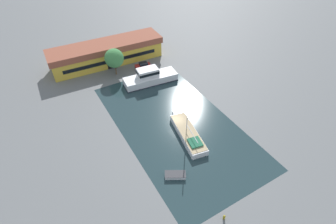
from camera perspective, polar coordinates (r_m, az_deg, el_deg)
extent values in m
plane|color=slate|center=(54.18, 1.60, -2.59)|extent=(440.00, 440.00, 0.00)
cube|color=#23383D|center=(54.18, 1.60, -2.58)|extent=(21.42, 39.84, 0.01)
cube|color=gold|center=(75.25, -13.09, 11.88)|extent=(29.83, 8.87, 3.99)
cube|color=brown|center=(73.96, -13.43, 13.79)|extent=(30.72, 9.14, 1.66)
cube|color=black|center=(72.33, -12.11, 10.23)|extent=(2.40, 0.17, 2.79)
cube|color=black|center=(71.94, -12.20, 10.78)|extent=(25.05, 1.22, 1.00)
cylinder|color=brown|center=(69.51, -11.28, 9.06)|extent=(0.30, 0.30, 2.91)
sphere|color=#428447|center=(67.89, -11.64, 11.39)|extent=(4.81, 4.81, 4.81)
cube|color=maroon|center=(71.43, -5.48, 9.92)|extent=(4.36, 2.34, 0.83)
cube|color=black|center=(71.11, -5.39, 10.43)|extent=(2.36, 1.83, 0.56)
cube|color=black|center=(70.88, -6.24, 10.23)|extent=(0.25, 1.38, 0.45)
cylinder|color=black|center=(70.72, -6.28, 9.14)|extent=(0.62, 0.29, 0.60)
cylinder|color=black|center=(71.99, -6.64, 9.73)|extent=(0.62, 0.29, 0.60)
cylinder|color=black|center=(71.31, -4.28, 9.57)|extent=(0.62, 0.29, 0.60)
cylinder|color=black|center=(72.57, -4.67, 10.15)|extent=(0.62, 0.29, 0.60)
cube|color=white|center=(51.32, 4.39, -4.83)|extent=(5.18, 11.75, 1.24)
cube|color=white|center=(55.47, 1.81, -0.47)|extent=(1.64, 1.44, 1.24)
cube|color=tan|center=(50.85, 4.43, -4.31)|extent=(4.97, 11.28, 0.08)
cylinder|color=silver|center=(47.99, 4.33, 0.61)|extent=(0.16, 0.16, 10.02)
cylinder|color=silver|center=(48.98, 5.30, -4.70)|extent=(1.02, 5.05, 0.12)
cube|color=#236647|center=(48.80, 5.92, -6.59)|extent=(2.67, 2.86, 0.30)
cube|color=white|center=(65.56, -3.81, 7.18)|extent=(13.50, 5.38, 1.89)
cube|color=black|center=(66.01, -3.78, 6.60)|extent=(13.64, 5.47, 0.18)
cube|color=silver|center=(64.28, -4.44, 8.53)|extent=(5.27, 3.42, 2.13)
cube|color=black|center=(64.17, -4.45, 8.69)|extent=(5.38, 3.52, 0.68)
cube|color=white|center=(45.45, 1.59, -13.59)|extent=(3.70, 2.98, 0.60)
cube|color=#333338|center=(45.17, 1.59, -13.34)|extent=(3.86, 3.12, 0.08)
cylinder|color=olive|center=(42.42, 12.09, -21.56)|extent=(0.34, 0.34, 0.52)
sphere|color=olive|center=(42.10, 12.16, -21.33)|extent=(0.37, 0.37, 0.37)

